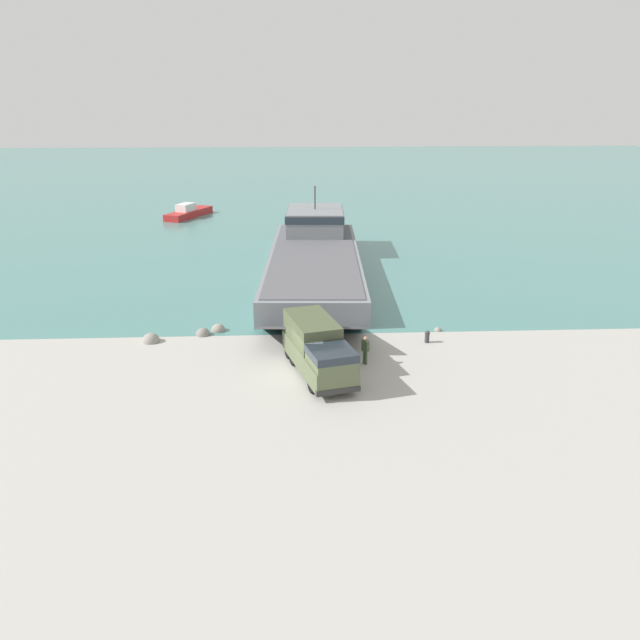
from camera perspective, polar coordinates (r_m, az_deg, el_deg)
ground_plane at (r=36.93m, az=-1.77°, el=-5.06°), size 240.00×240.00×0.00m
water_surface at (r=131.24m, az=-2.66°, el=12.79°), size 240.00×180.00×0.01m
landing_craft at (r=59.62m, az=-0.52°, el=6.17°), size 9.69×34.28×6.87m
military_truck at (r=36.55m, az=-0.19°, el=-2.60°), size 4.28×7.78×3.07m
soldier_on_ramp at (r=38.09m, az=4.17°, el=-2.59°), size 0.48×0.49×1.81m
moored_boat_a at (r=89.11m, az=-11.96°, el=9.61°), size 5.74×9.19×1.91m
mooring_bollard at (r=42.20m, az=9.77°, el=-1.46°), size 0.35×0.35×0.83m
shoreline_rock_a at (r=44.60m, az=10.72°, el=-0.97°), size 0.52×0.52×0.52m
shoreline_rock_b at (r=43.83m, az=-10.64°, el=-1.34°), size 0.99×0.99×0.99m
shoreline_rock_c at (r=44.40m, az=-9.28°, el=-0.98°), size 1.01×1.01×1.01m
shoreline_rock_d at (r=43.39m, az=-15.18°, el=-1.92°), size 1.19×1.19×1.19m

